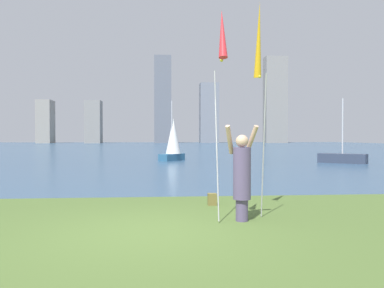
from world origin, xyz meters
The scene contains 12 objects.
ground centered at (0.00, 50.95, -0.06)m, with size 120.00×138.00×0.12m.
person centered at (1.84, 0.75, 0.93)m, with size 0.69×0.51×1.88m.
kite_flag_left centered at (1.36, 0.25, 3.36)m, with size 0.16×1.19×3.94m.
kite_flag_right centered at (2.31, 1.32, 3.59)m, with size 0.16×0.78×4.46m.
bag centered at (1.48, 2.49, 0.14)m, with size 0.21×0.17×0.28m.
sailboat_1 centered at (1.02, 20.10, 1.42)m, with size 1.92×2.14×4.20m.
sailboat_5 centered at (11.70, 16.59, 0.33)m, with size 2.86×2.58×4.12m.
skyline_tower_0 centered at (-32.83, 103.20, 6.06)m, with size 3.94×5.61×12.13m.
skyline_tower_1 centered at (-18.95, 100.56, 5.93)m, with size 4.30×4.87×11.86m.
skyline_tower_2 centered at (0.37, 105.10, 12.58)m, with size 4.89×7.60×25.16m.
skyline_tower_3 centered at (14.13, 105.16, 8.85)m, with size 5.47×4.66×17.70m.
skyline_tower_4 centered at (33.06, 101.07, 12.47)m, with size 6.30×4.03×24.93m.
Camera 1 is at (0.29, -6.50, 1.64)m, focal length 35.24 mm.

